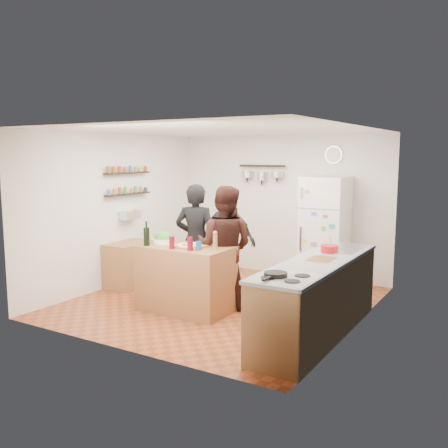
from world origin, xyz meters
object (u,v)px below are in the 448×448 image
Objects in this scene: red_bowl at (329,249)px; fridge at (325,231)px; wall_clock at (334,155)px; skillet at (276,274)px; pepper_mill at (215,242)px; person_center at (224,247)px; counter_run at (318,299)px; salt_canister at (199,246)px; person_left at (196,241)px; person_back at (228,241)px; side_table at (130,264)px; prep_island at (186,279)px; wine_bottle at (147,237)px; salad_bowl at (163,241)px.

red_bowl is 1.91m from fridge.
skillet is at bearing -79.79° from wall_clock.
pepper_mill is 1.67m from skillet.
person_center is 0.96× the size of fridge.
pepper_mill is at bearing 179.79° from counter_run.
salt_canister is 0.91m from person_left.
person_back reaches higher than side_table.
prep_island is at bearing 152.56° from skillet.
prep_island is at bearing -116.09° from fridge.
person_left is at bearing 141.09° from pepper_mill.
red_bowl reaches higher than skillet.
salt_canister is at bearing 7.13° from wine_bottle.
salt_canister is (0.80, 0.10, -0.07)m from wine_bottle.
pepper_mill is at bearing -104.89° from wall_clock.
prep_island is at bearing -20.85° from side_table.
side_table is (-2.69, -1.76, -0.54)m from fridge.
prep_island is at bearing 23.75° from wine_bottle.
fridge is at bearing -131.18° from person_back.
red_bowl is at bearing 18.46° from wine_bottle.
person_left reaches higher than salt_canister.
person_center is (0.05, 0.58, -0.10)m from salt_canister.
person_back is 2.04× the size of side_table.
side_table is (-3.39, 0.02, -0.60)m from red_bowl.
red_bowl is at bearing 172.55° from person_center.
person_center reaches higher than salad_bowl.
wine_bottle is 0.09× the size of counter_run.
pepper_mill is at bearing 6.34° from prep_island.
wall_clock reaches higher than counter_run.
person_center is 2.05m from fridge.
fridge is (-0.75, 2.30, 0.45)m from counter_run.
person_back is 6.75× the size of skillet.
prep_island is at bearing -113.23° from wall_clock.
wall_clock reaches higher than pepper_mill.
person_left is 7.19× the size of skillet.
salad_bowl is 2.43m from skillet.
prep_island is 4.17× the size of wall_clock.
side_table is (-1.57, -0.51, -0.45)m from person_back.
pepper_mill is (0.95, 0.27, -0.03)m from wine_bottle.
wall_clock is at bearing 90.00° from fridge.
salad_bowl is 1.27× the size of wine_bottle.
counter_run is 1.10m from skillet.
person_left reaches higher than salad_bowl.
prep_island is 5.01× the size of wine_bottle.
salad_bowl is 2.75× the size of salt_canister.
pepper_mill is at bearing -106.92° from fridge.
red_bowl reaches higher than side_table.
pepper_mill is 1.70× the size of salt_canister.
side_table is at bearing 164.91° from pepper_mill.
prep_island is 0.72× the size of person_center.
red_bowl is at bearing 20.18° from pepper_mill.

